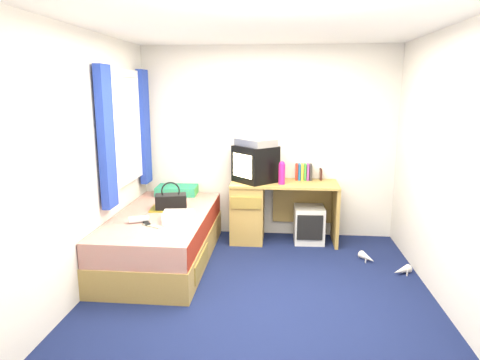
# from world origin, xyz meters

# --- Properties ---
(ground) EXTENTS (3.40, 3.40, 0.00)m
(ground) POSITION_xyz_m (0.00, 0.00, 0.00)
(ground) COLOR #0C1438
(ground) RESTS_ON ground
(room_shell) EXTENTS (3.40, 3.40, 3.40)m
(room_shell) POSITION_xyz_m (0.00, 0.00, 1.45)
(room_shell) COLOR white
(room_shell) RESTS_ON ground
(bed) EXTENTS (1.01, 2.00, 0.54)m
(bed) POSITION_xyz_m (-1.10, 0.66, 0.27)
(bed) COLOR #AB8C47
(bed) RESTS_ON ground
(pillow) EXTENTS (0.52, 0.34, 0.11)m
(pillow) POSITION_xyz_m (-1.15, 1.52, 0.60)
(pillow) COLOR teal
(pillow) RESTS_ON bed
(desk) EXTENTS (1.30, 0.55, 0.75)m
(desk) POSITION_xyz_m (-0.05, 1.44, 0.41)
(desk) COLOR #AB8C47
(desk) RESTS_ON ground
(storage_cube) EXTENTS (0.37, 0.37, 0.45)m
(storage_cube) POSITION_xyz_m (0.54, 1.41, 0.23)
(storage_cube) COLOR silver
(storage_cube) RESTS_ON ground
(crt_tv) EXTENTS (0.60, 0.60, 0.44)m
(crt_tv) POSITION_xyz_m (-0.14, 1.44, 0.97)
(crt_tv) COLOR black
(crt_tv) RESTS_ON desk
(vcr) EXTENTS (0.55, 0.55, 0.09)m
(vcr) POSITION_xyz_m (-0.13, 1.44, 1.23)
(vcr) COLOR #B4B4B6
(vcr) RESTS_ON crt_tv
(book_row) EXTENTS (0.20, 0.13, 0.20)m
(book_row) POSITION_xyz_m (0.46, 1.60, 0.85)
(book_row) COLOR maroon
(book_row) RESTS_ON desk
(picture_frame) EXTENTS (0.03, 0.12, 0.14)m
(picture_frame) POSITION_xyz_m (0.68, 1.63, 0.82)
(picture_frame) COLOR black
(picture_frame) RESTS_ON desk
(pink_water_bottle) EXTENTS (0.09, 0.09, 0.25)m
(pink_water_bottle) POSITION_xyz_m (0.19, 1.32, 0.87)
(pink_water_bottle) COLOR #C11B75
(pink_water_bottle) RESTS_ON desk
(aerosol_can) EXTENTS (0.06, 0.06, 0.17)m
(aerosol_can) POSITION_xyz_m (0.10, 1.51, 0.84)
(aerosol_can) COLOR silver
(aerosol_can) RESTS_ON desk
(handbag) EXTENTS (0.38, 0.28, 0.32)m
(handbag) POSITION_xyz_m (-1.05, 0.83, 0.63)
(handbag) COLOR black
(handbag) RESTS_ON bed
(towel) EXTENTS (0.33, 0.28, 0.10)m
(towel) POSITION_xyz_m (-0.86, 0.40, 0.59)
(towel) COLOR silver
(towel) RESTS_ON bed
(magazine) EXTENTS (0.23, 0.30, 0.01)m
(magazine) POSITION_xyz_m (-1.17, 0.82, 0.55)
(magazine) COLOR yellow
(magazine) RESTS_ON bed
(water_bottle) EXTENTS (0.21, 0.15, 0.07)m
(water_bottle) POSITION_xyz_m (-1.25, 0.32, 0.58)
(water_bottle) COLOR silver
(water_bottle) RESTS_ON bed
(colour_swatch_fan) EXTENTS (0.22, 0.16, 0.01)m
(colour_swatch_fan) POSITION_xyz_m (-1.08, 0.22, 0.55)
(colour_swatch_fan) COLOR yellow
(colour_swatch_fan) RESTS_ON bed
(remote_control) EXTENTS (0.13, 0.16, 0.02)m
(remote_control) POSITION_xyz_m (-1.16, 0.29, 0.55)
(remote_control) COLOR black
(remote_control) RESTS_ON bed
(window_assembly) EXTENTS (0.11, 1.42, 1.40)m
(window_assembly) POSITION_xyz_m (-1.55, 0.90, 1.42)
(window_assembly) COLOR silver
(window_assembly) RESTS_ON room_shell
(white_heels) EXTENTS (0.49, 0.54, 0.09)m
(white_heels) POSITION_xyz_m (1.29, 0.69, 0.04)
(white_heels) COLOR beige
(white_heels) RESTS_ON ground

